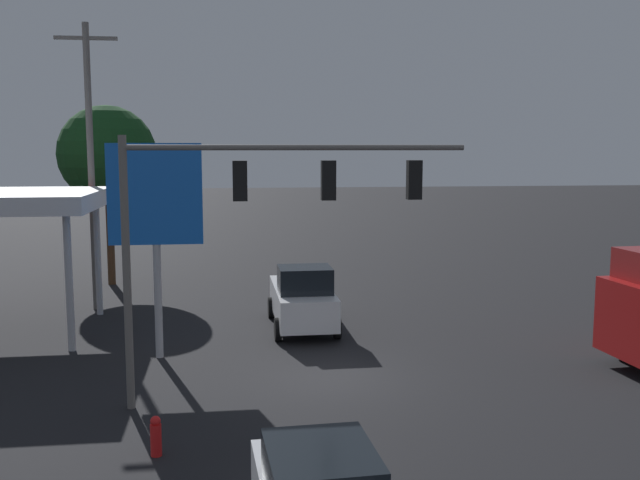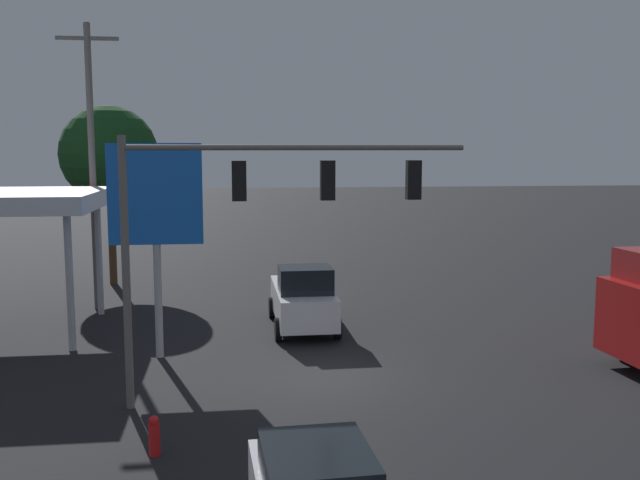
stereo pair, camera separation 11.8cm
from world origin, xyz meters
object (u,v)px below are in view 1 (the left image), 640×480
(price_sign, at_px, (155,203))
(pickup_parked, at_px, (303,299))
(utility_pole, at_px, (91,162))
(fire_hydrant, at_px, (156,436))
(street_tree, at_px, (107,155))
(traffic_signal_assembly, at_px, (257,204))

(price_sign, distance_m, pickup_parked, 6.81)
(utility_pole, xyz_separation_m, fire_hydrant, (-3.81, 14.65, -5.55))
(pickup_parked, xyz_separation_m, street_tree, (8.26, -9.69, 5.12))
(utility_pole, xyz_separation_m, street_tree, (0.23, -5.40, 0.24))
(price_sign, relative_size, pickup_parked, 1.28)
(price_sign, relative_size, street_tree, 0.78)
(pickup_parked, bearing_deg, utility_pole, -118.64)
(utility_pole, relative_size, pickup_parked, 2.18)
(utility_pole, bearing_deg, street_tree, -87.58)
(pickup_parked, height_order, fire_hydrant, pickup_parked)
(utility_pole, bearing_deg, pickup_parked, 151.90)
(utility_pole, relative_size, fire_hydrant, 12.95)
(utility_pole, height_order, pickup_parked, utility_pole)
(traffic_signal_assembly, distance_m, street_tree, 18.25)
(pickup_parked, distance_m, fire_hydrant, 11.21)
(fire_hydrant, bearing_deg, street_tree, -78.60)
(traffic_signal_assembly, relative_size, fire_hydrant, 9.80)
(pickup_parked, xyz_separation_m, fire_hydrant, (4.22, 10.36, -0.67))
(traffic_signal_assembly, bearing_deg, pickup_parked, -104.36)
(price_sign, bearing_deg, utility_pole, -66.22)
(traffic_signal_assembly, xyz_separation_m, street_tree, (6.37, -17.07, 1.10))
(utility_pole, bearing_deg, price_sign, 113.78)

